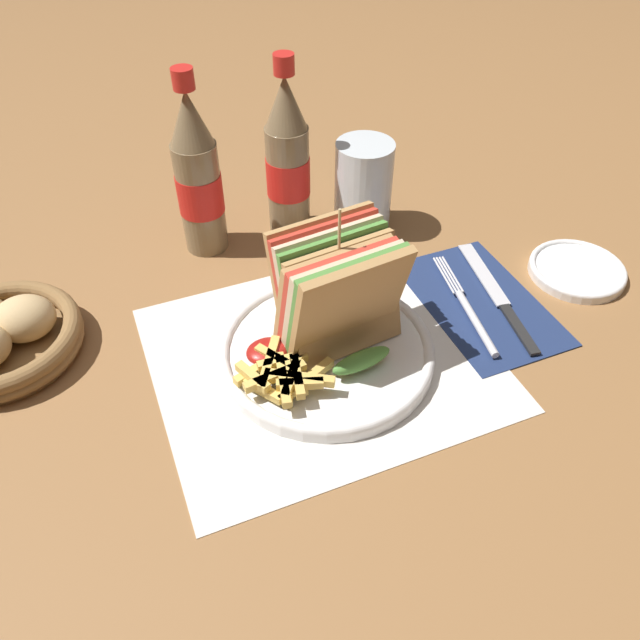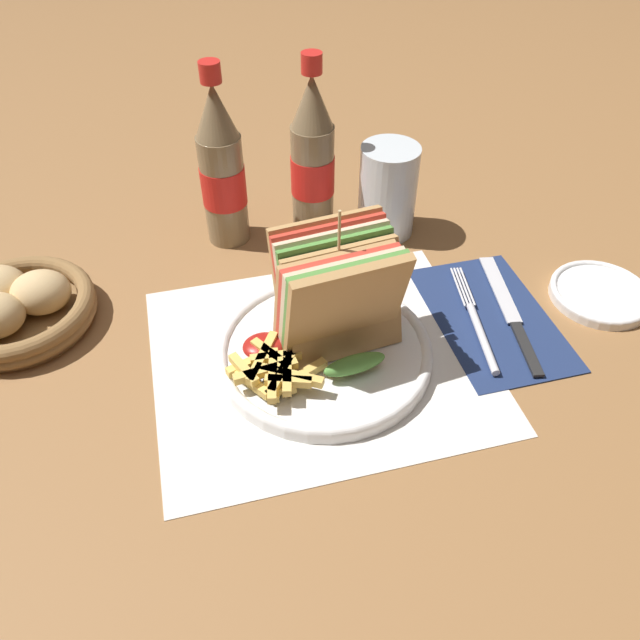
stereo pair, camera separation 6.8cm
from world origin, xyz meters
name	(u,v)px [view 1 (the left image)]	position (x,y,z in m)	size (l,w,h in m)	color
ground_plane	(333,355)	(0.00, 0.00, 0.00)	(4.00, 4.00, 0.00)	olive
placemat	(322,357)	(-0.01, 0.00, 0.00)	(0.36, 0.31, 0.00)	silver
plate_main	(327,351)	(-0.01, 0.00, 0.01)	(0.24, 0.24, 0.02)	white
club_sandwich	(338,294)	(0.01, 0.01, 0.08)	(0.14, 0.13, 0.17)	tan
fries_pile	(283,375)	(-0.07, -0.03, 0.03)	(0.10, 0.09, 0.02)	#E0B756
ketchup_blob	(267,351)	(-0.07, 0.01, 0.03)	(0.05, 0.04, 0.02)	maroon
napkin	(480,302)	(0.20, 0.01, 0.00)	(0.13, 0.21, 0.00)	navy
fork	(470,312)	(0.17, 0.00, 0.01)	(0.04, 0.18, 0.01)	silver
knife	(498,296)	(0.22, 0.01, 0.01)	(0.05, 0.21, 0.00)	black
coke_bottle_near	(198,178)	(-0.08, 0.25, 0.10)	(0.06, 0.06, 0.24)	#7A6647
coke_bottle_far	(288,161)	(0.04, 0.25, 0.10)	(0.06, 0.06, 0.24)	#7A6647
glass_near	(363,193)	(0.14, 0.22, 0.05)	(0.08, 0.08, 0.12)	silver
side_saucer	(577,270)	(0.34, 0.01, 0.01)	(0.12, 0.12, 0.01)	white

